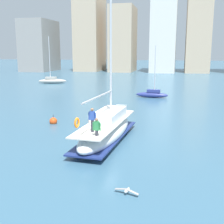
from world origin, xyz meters
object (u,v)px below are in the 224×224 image
object	(u,v)px
moored_sloop_far	(52,80)
moored_catamaran	(152,94)
mooring_buoy	(53,121)
main_sailboat	(106,129)
seagull	(127,191)

from	to	relation	value
moored_sloop_far	moored_catamaran	xyz separation A→B (m)	(21.89, -14.45, -0.11)
mooring_buoy	main_sailboat	bearing A→B (deg)	-33.84
moored_sloop_far	moored_catamaran	distance (m)	26.23
seagull	mooring_buoy	size ratio (longest dim) A/B	1.26
main_sailboat	mooring_buoy	size ratio (longest dim) A/B	13.51
moored_sloop_far	mooring_buoy	world-z (taller)	moored_sloop_far
main_sailboat	moored_sloop_far	distance (m)	41.35
mooring_buoy	seagull	bearing A→B (deg)	-53.19
moored_catamaran	mooring_buoy	distance (m)	19.08
seagull	mooring_buoy	world-z (taller)	mooring_buoy
moored_sloop_far	seagull	bearing A→B (deg)	-62.12
main_sailboat	seagull	size ratio (longest dim) A/B	10.76
main_sailboat	mooring_buoy	distance (m)	7.32
moored_catamaran	mooring_buoy	world-z (taller)	moored_catamaran
main_sailboat	moored_catamaran	world-z (taller)	main_sailboat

